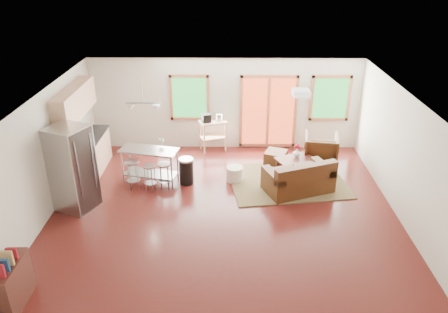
{
  "coord_description": "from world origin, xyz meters",
  "views": [
    {
      "loc": [
        0.11,
        -8.16,
        5.21
      ],
      "look_at": [
        0.0,
        0.3,
        1.2
      ],
      "focal_mm": 35.0,
      "sensor_mm": 36.0,
      "label": 1
    }
  ],
  "objects_px": {
    "refrigerator": "(73,169)",
    "ottoman": "(276,157)",
    "kitchen_cart": "(212,125)",
    "rug": "(287,181)",
    "loveseat": "(299,179)",
    "armchair": "(321,148)",
    "coffee_table": "(295,160)",
    "island": "(150,160)"
  },
  "relations": [
    {
      "from": "ottoman",
      "to": "kitchen_cart",
      "type": "bearing_deg",
      "value": 154.17
    },
    {
      "from": "ottoman",
      "to": "kitchen_cart",
      "type": "height_order",
      "value": "kitchen_cart"
    },
    {
      "from": "kitchen_cart",
      "to": "refrigerator",
      "type": "bearing_deg",
      "value": -133.11
    },
    {
      "from": "island",
      "to": "kitchen_cart",
      "type": "height_order",
      "value": "kitchen_cart"
    },
    {
      "from": "ottoman",
      "to": "refrigerator",
      "type": "distance_m",
      "value": 5.19
    },
    {
      "from": "ottoman",
      "to": "refrigerator",
      "type": "relative_size",
      "value": 0.28
    },
    {
      "from": "loveseat",
      "to": "coffee_table",
      "type": "xyz_separation_m",
      "value": [
        0.04,
        1.03,
        0.0
      ]
    },
    {
      "from": "coffee_table",
      "to": "armchair",
      "type": "xyz_separation_m",
      "value": [
        0.75,
        0.55,
        0.11
      ]
    },
    {
      "from": "coffee_table",
      "to": "island",
      "type": "xyz_separation_m",
      "value": [
        -3.62,
        -0.59,
        0.28
      ]
    },
    {
      "from": "rug",
      "to": "refrigerator",
      "type": "height_order",
      "value": "refrigerator"
    },
    {
      "from": "loveseat",
      "to": "ottoman",
      "type": "bearing_deg",
      "value": 83.51
    },
    {
      "from": "refrigerator",
      "to": "kitchen_cart",
      "type": "bearing_deg",
      "value": 70.18
    },
    {
      "from": "rug",
      "to": "refrigerator",
      "type": "relative_size",
      "value": 1.46
    },
    {
      "from": "rug",
      "to": "kitchen_cart",
      "type": "distance_m",
      "value": 2.77
    },
    {
      "from": "refrigerator",
      "to": "loveseat",
      "type": "bearing_deg",
      "value": 31.75
    },
    {
      "from": "kitchen_cart",
      "to": "island",
      "type": "bearing_deg",
      "value": -127.23
    },
    {
      "from": "loveseat",
      "to": "refrigerator",
      "type": "relative_size",
      "value": 0.92
    },
    {
      "from": "refrigerator",
      "to": "island",
      "type": "relative_size",
      "value": 1.29
    },
    {
      "from": "rug",
      "to": "island",
      "type": "relative_size",
      "value": 1.88
    },
    {
      "from": "refrigerator",
      "to": "ottoman",
      "type": "bearing_deg",
      "value": 49.23
    },
    {
      "from": "rug",
      "to": "loveseat",
      "type": "bearing_deg",
      "value": -67.21
    },
    {
      "from": "rug",
      "to": "loveseat",
      "type": "relative_size",
      "value": 1.58
    },
    {
      "from": "refrigerator",
      "to": "island",
      "type": "bearing_deg",
      "value": 62.63
    },
    {
      "from": "armchair",
      "to": "ottoman",
      "type": "bearing_deg",
      "value": 12.81
    },
    {
      "from": "rug",
      "to": "kitchen_cart",
      "type": "height_order",
      "value": "kitchen_cart"
    },
    {
      "from": "ottoman",
      "to": "island",
      "type": "distance_m",
      "value": 3.38
    },
    {
      "from": "loveseat",
      "to": "island",
      "type": "height_order",
      "value": "island"
    },
    {
      "from": "coffee_table",
      "to": "island",
      "type": "distance_m",
      "value": 3.68
    },
    {
      "from": "refrigerator",
      "to": "island",
      "type": "distance_m",
      "value": 1.89
    },
    {
      "from": "loveseat",
      "to": "ottoman",
      "type": "xyz_separation_m",
      "value": [
        -0.4,
        1.5,
        -0.15
      ]
    },
    {
      "from": "armchair",
      "to": "ottoman",
      "type": "xyz_separation_m",
      "value": [
        -1.2,
        -0.08,
        -0.26
      ]
    },
    {
      "from": "armchair",
      "to": "refrigerator",
      "type": "relative_size",
      "value": 0.46
    },
    {
      "from": "island",
      "to": "rug",
      "type": "bearing_deg",
      "value": 1.07
    },
    {
      "from": "rug",
      "to": "coffee_table",
      "type": "xyz_separation_m",
      "value": [
        0.25,
        0.53,
        0.31
      ]
    },
    {
      "from": "coffee_table",
      "to": "kitchen_cart",
      "type": "relative_size",
      "value": 0.98
    },
    {
      "from": "coffee_table",
      "to": "kitchen_cart",
      "type": "xyz_separation_m",
      "value": [
        -2.18,
        1.31,
        0.44
      ]
    },
    {
      "from": "refrigerator",
      "to": "kitchen_cart",
      "type": "distance_m",
      "value": 4.23
    },
    {
      "from": "ottoman",
      "to": "kitchen_cart",
      "type": "distance_m",
      "value": 2.01
    },
    {
      "from": "rug",
      "to": "island",
      "type": "xyz_separation_m",
      "value": [
        -3.37,
        -0.06,
        0.59
      ]
    },
    {
      "from": "rug",
      "to": "island",
      "type": "distance_m",
      "value": 3.42
    },
    {
      "from": "armchair",
      "to": "loveseat",
      "type": "bearing_deg",
      "value": 72.28
    },
    {
      "from": "rug",
      "to": "refrigerator",
      "type": "bearing_deg",
      "value": -165.51
    }
  ]
}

